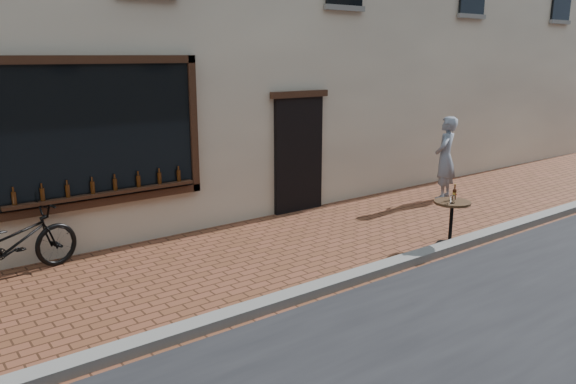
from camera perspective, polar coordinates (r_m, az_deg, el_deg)
ground at (r=7.40m, az=5.98°, el=-10.04°), size 90.00×90.00×0.00m
kerb at (r=7.51m, az=4.95°, el=-9.15°), size 90.00×0.25×0.12m
cargo_bicycle at (r=8.48m, az=-26.50°, el=-4.73°), size 2.23×1.09×1.04m
bistro_table at (r=9.27m, az=16.29°, el=-2.16°), size 0.57×0.57×0.98m
pedestrian at (r=12.19m, az=15.68°, el=3.32°), size 0.75×0.63×1.75m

